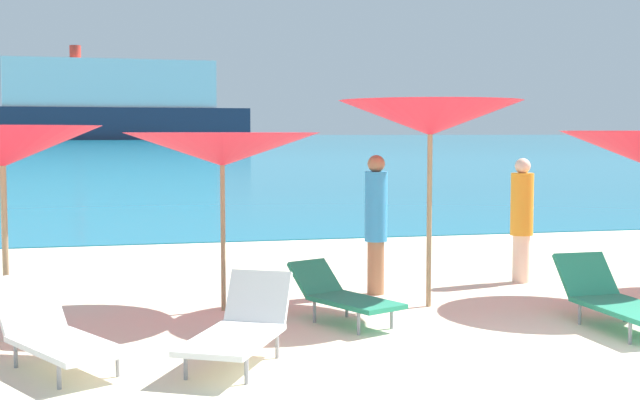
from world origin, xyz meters
name	(u,v)px	position (x,y,z in m)	size (l,w,h in m)	color
ground_plane	(315,247)	(0.00, 10.00, -0.15)	(50.00, 100.00, 0.30)	beige
ocean_water	(124,139)	(0.00, 229.89, 0.01)	(650.00, 440.00, 0.02)	teal
umbrella_0	(2,147)	(-4.73, 2.94, 1.88)	(1.92, 1.92, 2.08)	#9E7F59
umbrella_1	(222,150)	(-2.51, 3.87, 1.82)	(2.37, 2.37, 2.01)	#9E7F59
umbrella_2	(430,118)	(-0.17, 3.54, 2.17)	(2.14, 2.14, 2.37)	#9E7F59
lounge_chair_1	(616,299)	(1.31, 2.04, 0.31)	(0.66, 1.67, 0.68)	#268C66
lounge_chair_2	(240,327)	(-2.66, 1.58, 0.32)	(1.21, 1.56, 0.73)	white
lounge_chair_4	(54,332)	(-4.22, 1.83, 0.31)	(1.26, 1.66, 0.73)	white
lounge_chair_5	(343,295)	(-1.36, 2.93, 0.30)	(1.04, 1.48, 0.60)	#268C66
beachgoer_1	(522,216)	(1.61, 4.78, 0.89)	(0.30, 0.30, 1.67)	beige
beachgoer_2	(376,219)	(-0.54, 4.42, 0.94)	(0.28, 0.28, 1.73)	#A3704C
cruise_ship	(112,104)	(-2.97, 205.12, 8.31)	(64.85, 10.55, 21.77)	#262D47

